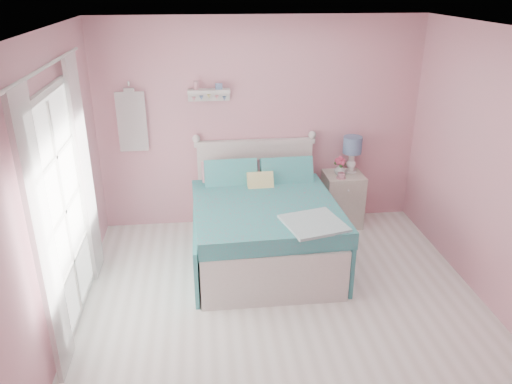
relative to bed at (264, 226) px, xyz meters
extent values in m
plane|color=silver|center=(0.07, -1.27, -0.39)|extent=(4.50, 4.50, 0.00)
plane|color=pink|center=(0.07, 0.98, 0.91)|extent=(4.00, 0.00, 4.00)
plane|color=pink|center=(-1.93, -1.27, 0.91)|extent=(0.00, 4.50, 4.50)
plane|color=white|center=(0.07, -1.27, 2.21)|extent=(4.50, 4.50, 0.00)
cube|color=silver|center=(0.00, -0.03, -0.19)|extent=(1.48, 1.92, 0.41)
cube|color=silver|center=(0.00, -0.03, 0.09)|extent=(1.42, 1.85, 0.16)
cube|color=silver|center=(0.00, 0.92, 0.14)|extent=(1.45, 0.07, 1.06)
cube|color=silver|center=(0.00, 0.92, 0.70)|extent=(1.51, 0.09, 0.06)
cube|color=silver|center=(0.00, -0.96, -0.11)|extent=(1.45, 0.06, 0.56)
cube|color=teal|center=(0.00, -0.18, 0.26)|extent=(1.59, 1.66, 0.18)
cube|color=pink|center=(-0.33, 0.60, 0.37)|extent=(0.69, 0.30, 0.43)
cube|color=pink|center=(0.33, 0.60, 0.37)|extent=(0.69, 0.30, 0.43)
cube|color=#CCBC59|center=(0.00, 0.32, 0.37)|extent=(0.31, 0.23, 0.31)
cube|color=beige|center=(1.12, 0.72, -0.05)|extent=(0.48, 0.45, 0.69)
cube|color=silver|center=(1.12, 0.51, 0.17)|extent=(0.42, 0.02, 0.16)
sphere|color=white|center=(1.12, 0.49, 0.17)|extent=(0.03, 0.03, 0.03)
cylinder|color=white|center=(1.22, 0.79, 0.31)|extent=(0.15, 0.15, 0.02)
cylinder|color=white|center=(1.22, 0.79, 0.44)|extent=(0.07, 0.07, 0.26)
cylinder|color=#637CA5|center=(1.22, 0.79, 0.66)|extent=(0.23, 0.23, 0.21)
imported|color=silver|center=(1.05, 0.72, 0.37)|extent=(0.17, 0.17, 0.14)
imported|color=pink|center=(1.04, 0.59, 0.34)|extent=(0.12, 0.12, 0.07)
sphere|color=#DC4B71|center=(1.05, 0.72, 0.52)|extent=(0.06, 0.06, 0.06)
sphere|color=#DC4B71|center=(1.09, 0.74, 0.48)|extent=(0.06, 0.06, 0.06)
sphere|color=#DC4B71|center=(1.01, 0.73, 0.49)|extent=(0.06, 0.06, 0.06)
sphere|color=#DC4B71|center=(1.07, 0.69, 0.46)|extent=(0.06, 0.06, 0.06)
sphere|color=#DC4B71|center=(1.02, 0.70, 0.47)|extent=(0.06, 0.06, 0.06)
cube|color=silver|center=(-0.55, 0.90, 1.36)|extent=(0.50, 0.14, 0.04)
cube|color=silver|center=(-0.55, 0.96, 1.29)|extent=(0.50, 0.03, 0.12)
cylinder|color=#D18C99|center=(-0.70, 0.90, 1.43)|extent=(0.06, 0.06, 0.10)
cube|color=#637CA5|center=(-0.43, 0.90, 1.41)|extent=(0.08, 0.06, 0.07)
cube|color=white|center=(-1.48, 0.91, 1.01)|extent=(0.34, 0.03, 0.72)
cube|color=silver|center=(-1.90, -0.87, 1.74)|extent=(0.04, 1.32, 0.06)
cube|color=silver|center=(-1.90, -0.87, -0.36)|extent=(0.04, 1.32, 0.06)
cube|color=silver|center=(-1.90, -1.50, 0.66)|extent=(0.04, 0.06, 2.10)
cube|color=silver|center=(-1.90, -0.24, 0.66)|extent=(0.04, 0.06, 2.10)
cube|color=white|center=(-1.90, -0.87, 0.69)|extent=(0.02, 1.20, 2.04)
cube|color=white|center=(-1.84, -1.62, 0.79)|extent=(0.04, 0.40, 2.32)
cube|color=white|center=(-1.84, -0.13, 0.79)|extent=(0.04, 0.40, 2.32)
camera|label=1|loc=(-0.64, -5.01, 2.59)|focal=35.00mm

